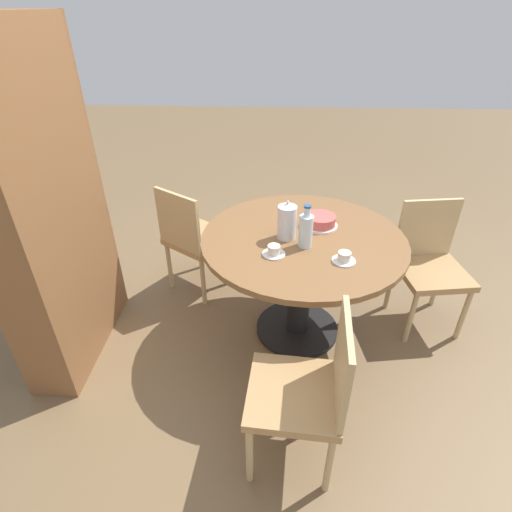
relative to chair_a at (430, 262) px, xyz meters
The scene contains 11 objects.
ground_plane 1.01m from the chair_a, 102.13° to the left, with size 14.00×14.00×0.00m, color brown.
dining_table 0.90m from the chair_a, 102.13° to the left, with size 1.24×1.24×0.75m.
chair_a is the anchor object (origin of this frame).
chair_b 1.66m from the chair_a, 80.85° to the left, with size 0.58×0.58×0.86m.
chair_c 1.39m from the chair_a, 140.67° to the left, with size 0.45×0.45×0.86m.
bookshelf 2.36m from the chair_a, 99.09° to the left, with size 0.91×0.28×1.91m.
coffee_pot 1.07m from the chair_a, 101.58° to the left, with size 0.11×0.11×0.24m.
water_bottle 0.99m from the chair_a, 108.61° to the left, with size 0.08×0.08×0.26m.
cake_main 0.83m from the chair_a, 93.30° to the left, with size 0.22×0.22×0.07m.
cup_a 0.86m from the chair_a, 123.71° to the left, with size 0.13×0.13×0.06m.
cup_b 1.16m from the chair_a, 110.59° to the left, with size 0.13×0.13×0.06m.
Camera 1 is at (-2.09, 0.19, 1.94)m, focal length 28.00 mm.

